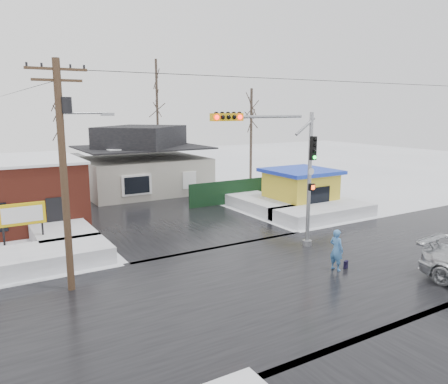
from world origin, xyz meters
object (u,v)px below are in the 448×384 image
utility_pole (65,164)px  traffic_signal (286,163)px  pedestrian (336,250)px  kiosk (300,189)px  marquee_sign (22,216)px

utility_pole → traffic_signal: bearing=-2.9°
utility_pole → pedestrian: 12.06m
pedestrian → kiosk: bearing=-40.6°
utility_pole → kiosk: (17.43, 6.49, -3.65)m
kiosk → marquee_sign: bearing=-178.4°
traffic_signal → pedestrian: 4.92m
kiosk → pedestrian: bearing=-123.2°
marquee_sign → pedestrian: (11.70, -9.88, -0.98)m
kiosk → traffic_signal: bearing=-135.2°
traffic_signal → marquee_sign: traffic_signal is taller
utility_pole → kiosk: size_ratio=1.96×
pedestrian → marquee_sign: bearing=42.5°
marquee_sign → kiosk: (18.50, 0.50, -0.46)m
kiosk → pedestrian: kiosk is taller
utility_pole → marquee_sign: (-1.07, 5.99, -3.19)m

